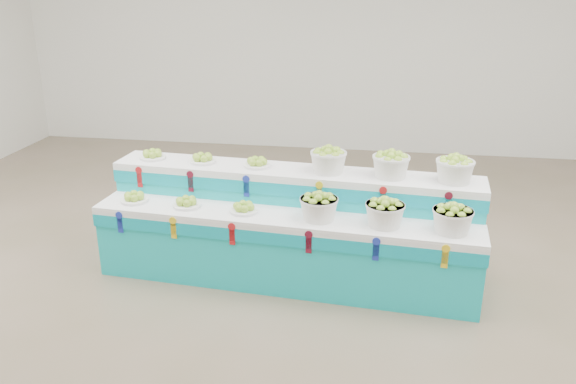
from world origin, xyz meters
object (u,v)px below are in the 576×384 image
object	(u,v)px
plate_upper_mid	(202,158)
display_stand	(288,227)
basket_lower_left	(319,206)
basket_upper_right	(455,169)

from	to	relation	value
plate_upper_mid	display_stand	bearing A→B (deg)	-18.01
display_stand	basket_lower_left	distance (m)	0.53
basket_lower_left	basket_upper_right	xyz separation A→B (m)	(1.18, 0.35, 0.30)
plate_upper_mid	basket_lower_left	bearing A→B (deg)	-23.91
display_stand	plate_upper_mid	xyz separation A→B (m)	(-0.91, 0.30, 0.56)
display_stand	basket_lower_left	size ratio (longest dim) A/B	10.54
plate_upper_mid	basket_upper_right	xyz separation A→B (m)	(2.42, -0.19, 0.07)
display_stand	basket_upper_right	distance (m)	1.64
basket_lower_left	basket_upper_right	size ratio (longest dim) A/B	1.00
basket_lower_left	basket_upper_right	distance (m)	1.27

